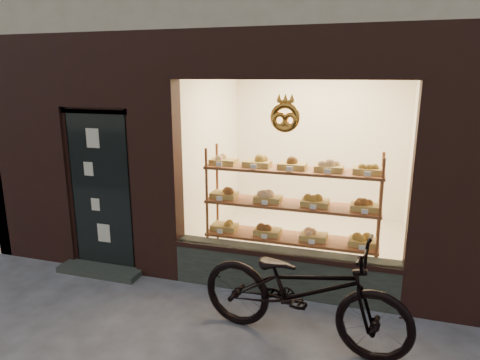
% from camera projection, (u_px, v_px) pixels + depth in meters
% --- Properties ---
extents(display_shelf, '(2.20, 0.45, 1.70)m').
position_uv_depth(display_shelf, '(291.00, 214.00, 5.44)').
color(display_shelf, brown).
rests_on(display_shelf, ground).
extents(bicycle, '(2.21, 1.04, 1.12)m').
position_uv_depth(bicycle, '(302.00, 289.00, 4.18)').
color(bicycle, black).
rests_on(bicycle, ground).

